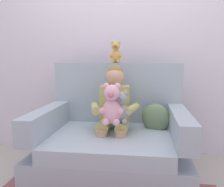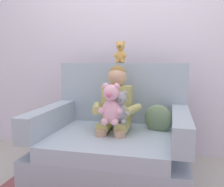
{
  "view_description": "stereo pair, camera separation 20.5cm",
  "coord_description": "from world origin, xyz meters",
  "px_view_note": "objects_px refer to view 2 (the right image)",
  "views": [
    {
      "loc": [
        0.28,
        -2.07,
        1.05
      ],
      "look_at": [
        0.01,
        -0.05,
        0.78
      ],
      "focal_mm": 39.9,
      "sensor_mm": 36.0,
      "label": 1
    },
    {
      "loc": [
        0.48,
        -2.03,
        1.05
      ],
      "look_at": [
        0.01,
        -0.05,
        0.78
      ],
      "focal_mm": 39.9,
      "sensor_mm": 36.0,
      "label": 2
    }
  ],
  "objects_px": {
    "armchair": "(114,144)",
    "throw_pillow": "(158,119)",
    "seated_child": "(116,107)",
    "plush_pink": "(111,105)",
    "plush_grey": "(120,108)",
    "plush_honey_on_backrest": "(121,53)"
  },
  "relations": [
    {
      "from": "throw_pillow",
      "to": "armchair",
      "type": "bearing_deg",
      "value": -160.21
    },
    {
      "from": "armchair",
      "to": "throw_pillow",
      "type": "relative_size",
      "value": 4.89
    },
    {
      "from": "plush_grey",
      "to": "seated_child",
      "type": "bearing_deg",
      "value": 100.82
    },
    {
      "from": "plush_pink",
      "to": "plush_honey_on_backrest",
      "type": "relative_size",
      "value": 1.53
    },
    {
      "from": "seated_child",
      "to": "plush_pink",
      "type": "relative_size",
      "value": 2.46
    },
    {
      "from": "seated_child",
      "to": "plush_pink",
      "type": "bearing_deg",
      "value": -92.2
    },
    {
      "from": "seated_child",
      "to": "throw_pillow",
      "type": "height_order",
      "value": "seated_child"
    },
    {
      "from": "armchair",
      "to": "plush_honey_on_backrest",
      "type": "xyz_separation_m",
      "value": [
        -0.02,
        0.37,
        0.82
      ]
    },
    {
      "from": "plush_grey",
      "to": "throw_pillow",
      "type": "height_order",
      "value": "plush_grey"
    },
    {
      "from": "plush_grey",
      "to": "throw_pillow",
      "type": "bearing_deg",
      "value": 25.29
    },
    {
      "from": "plush_honey_on_backrest",
      "to": "plush_pink",
      "type": "bearing_deg",
      "value": -69.79
    },
    {
      "from": "armchair",
      "to": "throw_pillow",
      "type": "bearing_deg",
      "value": 19.79
    },
    {
      "from": "armchair",
      "to": "plush_grey",
      "type": "xyz_separation_m",
      "value": [
        0.08,
        -0.12,
        0.35
      ]
    },
    {
      "from": "armchair",
      "to": "seated_child",
      "type": "xyz_separation_m",
      "value": [
        0.01,
        0.03,
        0.33
      ]
    },
    {
      "from": "plush_grey",
      "to": "armchair",
      "type": "bearing_deg",
      "value": 109.08
    },
    {
      "from": "plush_pink",
      "to": "throw_pillow",
      "type": "xyz_separation_m",
      "value": [
        0.36,
        0.3,
        -0.16
      ]
    },
    {
      "from": "armchair",
      "to": "plush_honey_on_backrest",
      "type": "distance_m",
      "value": 0.9
    },
    {
      "from": "plush_grey",
      "to": "plush_honey_on_backrest",
      "type": "bearing_deg",
      "value": 86.6
    },
    {
      "from": "armchair",
      "to": "plush_grey",
      "type": "bearing_deg",
      "value": -55.96
    },
    {
      "from": "plush_grey",
      "to": "plush_honey_on_backrest",
      "type": "relative_size",
      "value": 1.24
    },
    {
      "from": "seated_child",
      "to": "plush_grey",
      "type": "relative_size",
      "value": 3.04
    },
    {
      "from": "throw_pillow",
      "to": "plush_pink",
      "type": "bearing_deg",
      "value": -140.47
    }
  ]
}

